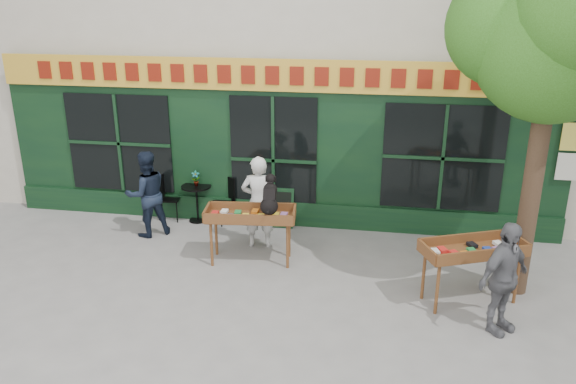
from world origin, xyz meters
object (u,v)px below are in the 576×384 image
dog (270,194)px  bistro_table (197,196)px  woman (259,202)px  book_cart_center (250,217)px  man_right (503,278)px  book_cart_right (473,252)px  man_left (147,194)px

dog → bistro_table: dog is taller
woman → book_cart_center: bearing=83.8°
woman → man_right: (3.86, -2.15, -0.05)m
man_right → bistro_table: 6.21m
book_cart_right → man_left: size_ratio=0.97×
man_left → bistro_table: bearing=-170.6°
dog → man_right: size_ratio=0.37×
book_cart_right → man_left: bearing=142.0°
book_cart_center → man_left: bearing=154.3°
woman → book_cart_right: 3.83m
woman → man_left: woman is taller
book_cart_center → dog: (0.35, -0.05, 0.47)m
dog → man_left: 2.73m
woman → book_cart_right: (3.56, -1.40, -0.04)m
book_cart_center → woman: (0.00, 0.65, 0.04)m
man_right → bistro_table: man_right is taller
book_cart_right → man_right: bearing=-91.3°
man_left → dog: bearing=121.9°
woman → man_right: 4.42m
woman → bistro_table: woman is taller
book_cart_center → man_right: (3.86, -1.50, -0.01)m
book_cart_center → man_right: size_ratio=0.96×
woman → bistro_table: (-1.51, 0.95, -0.32)m
book_cart_center → man_right: 4.15m
dog → woman: size_ratio=0.35×
book_cart_right → woman: bearing=135.4°
dog → book_cart_right: dog is taller
dog → bistro_table: bearing=132.3°
book_cart_center → bistro_table: (-1.51, 1.60, -0.28)m
man_right → bistro_table: bearing=106.9°
book_cart_center → book_cart_right: bearing=-18.1°
book_cart_center → man_right: man_right is taller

